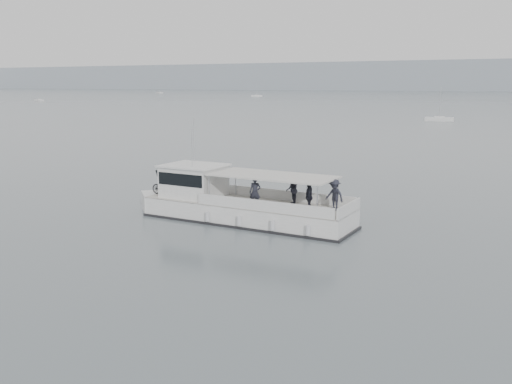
% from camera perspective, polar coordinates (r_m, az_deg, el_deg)
% --- Properties ---
extents(ground, '(1400.00, 1400.00, 0.00)m').
position_cam_1_polar(ground, '(31.62, 4.32, -1.92)').
color(ground, slate).
rests_on(ground, ground).
extents(tour_boat, '(12.50, 3.42, 5.22)m').
position_cam_1_polar(tour_boat, '(29.45, -2.71, -1.14)').
color(tour_boat, white).
rests_on(tour_boat, ground).
extents(moored_fleet, '(430.11, 351.85, 10.01)m').
position_cam_1_polar(moored_fleet, '(242.24, 17.12, 8.78)').
color(moored_fleet, white).
rests_on(moored_fleet, ground).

